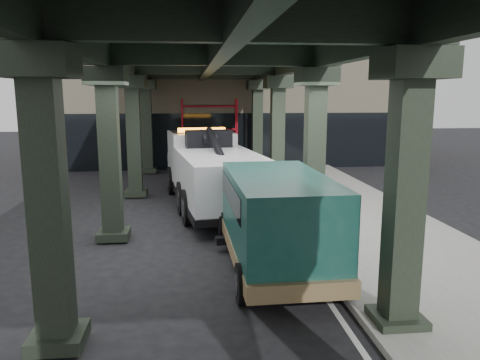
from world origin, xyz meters
TOP-DOWN VIEW (x-y plane):
  - ground at (0.00, 0.00)m, footprint 90.00×90.00m
  - sidewalk at (4.50, 2.00)m, footprint 5.00×40.00m
  - lane_stripe at (1.70, 2.00)m, footprint 0.12×38.00m
  - viaduct at (-0.40, 2.00)m, footprint 7.40×32.00m
  - building at (2.00, 20.00)m, footprint 22.00×10.00m
  - scaffolding at (0.00, 14.64)m, footprint 3.08×0.88m
  - tow_truck at (-0.34, 6.03)m, footprint 3.74×9.47m
  - towed_van at (0.91, -0.74)m, footprint 2.51×5.97m

SIDE VIEW (x-z plane):
  - ground at x=0.00m, z-range 0.00..0.00m
  - lane_stripe at x=1.70m, z-range 0.00..0.01m
  - sidewalk at x=4.50m, z-range 0.00..0.15m
  - towed_van at x=0.91m, z-range 0.09..2.49m
  - tow_truck at x=-0.34m, z-range -0.04..2.99m
  - scaffolding at x=0.00m, z-range 0.11..4.11m
  - building at x=2.00m, z-range 0.00..8.00m
  - viaduct at x=-0.40m, z-range 2.26..8.66m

